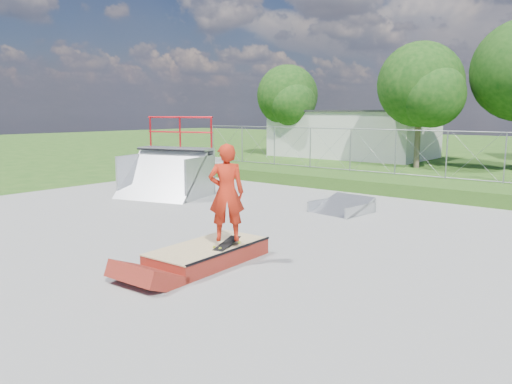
{
  "coord_description": "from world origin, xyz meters",
  "views": [
    {
      "loc": [
        8.08,
        -8.39,
        2.98
      ],
      "look_at": [
        0.76,
        0.71,
        1.1
      ],
      "focal_mm": 35.0,
      "sensor_mm": 36.0,
      "label": 1
    }
  ],
  "objects_px": {
    "grind_box": "(208,254)",
    "flat_bank_ramp": "(341,206)",
    "skater": "(226,196)",
    "quarter_pipe": "(163,158)"
  },
  "relations": [
    {
      "from": "skater",
      "to": "flat_bank_ramp",
      "type": "bearing_deg",
      "value": -125.73
    },
    {
      "from": "grind_box",
      "to": "flat_bank_ramp",
      "type": "distance_m",
      "value": 6.08
    },
    {
      "from": "grind_box",
      "to": "quarter_pipe",
      "type": "height_order",
      "value": "quarter_pipe"
    },
    {
      "from": "grind_box",
      "to": "flat_bank_ramp",
      "type": "bearing_deg",
      "value": 91.81
    },
    {
      "from": "flat_bank_ramp",
      "to": "skater",
      "type": "height_order",
      "value": "skater"
    },
    {
      "from": "quarter_pipe",
      "to": "flat_bank_ramp",
      "type": "bearing_deg",
      "value": -2.95
    },
    {
      "from": "quarter_pipe",
      "to": "skater",
      "type": "bearing_deg",
      "value": -48.16
    },
    {
      "from": "quarter_pipe",
      "to": "flat_bank_ramp",
      "type": "distance_m",
      "value": 6.53
    },
    {
      "from": "grind_box",
      "to": "quarter_pipe",
      "type": "xyz_separation_m",
      "value": [
        -6.68,
        4.65,
        1.22
      ]
    },
    {
      "from": "quarter_pipe",
      "to": "skater",
      "type": "xyz_separation_m",
      "value": [
        6.99,
        -4.45,
        -0.04
      ]
    }
  ]
}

